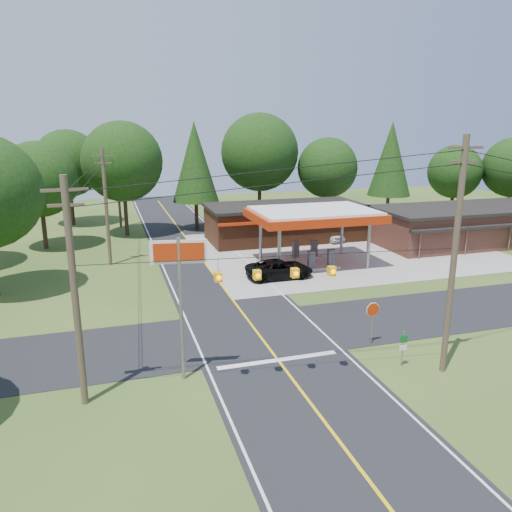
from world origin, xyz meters
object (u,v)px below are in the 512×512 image
object	(u,v)px
suv_car	(279,269)
big_stop_sign	(180,276)
octagonal_stop_sign	(373,313)
gas_canopy	(314,216)
sedan_car	(328,234)

from	to	relation	value
suv_car	big_stop_sign	xyz separation A→B (m)	(-9.86, -14.10, 4.46)
big_stop_sign	octagonal_stop_sign	bearing A→B (deg)	5.04
gas_canopy	sedan_car	bearing A→B (deg)	57.18
big_stop_sign	octagonal_stop_sign	world-z (taller)	big_stop_sign
big_stop_sign	sedan_car	bearing A→B (deg)	52.64
gas_canopy	big_stop_sign	distance (m)	22.12
gas_canopy	sedan_car	world-z (taller)	gas_canopy
gas_canopy	suv_car	bearing A→B (deg)	-144.07
suv_car	big_stop_sign	world-z (taller)	big_stop_sign
gas_canopy	big_stop_sign	size ratio (longest dim) A/B	1.52
octagonal_stop_sign	sedan_car	bearing A→B (deg)	70.61
sedan_car	big_stop_sign	world-z (taller)	big_stop_sign
suv_car	sedan_car	world-z (taller)	suv_car
gas_canopy	suv_car	xyz separation A→B (m)	(-4.14, -3.00, -3.52)
gas_canopy	octagonal_stop_sign	world-z (taller)	gas_canopy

